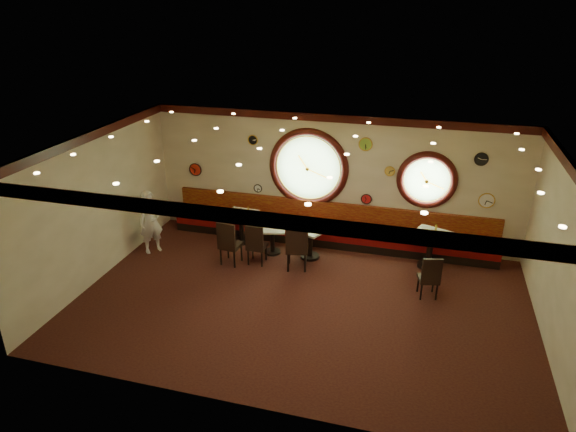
% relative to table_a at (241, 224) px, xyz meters
% --- Properties ---
extents(floor, '(9.00, 6.00, 0.00)m').
position_rel_table_a_xyz_m(floor, '(2.11, -2.24, -0.49)').
color(floor, black).
rests_on(floor, ground).
extents(ceiling, '(9.00, 6.00, 0.02)m').
position_rel_table_a_xyz_m(ceiling, '(2.11, -2.24, 2.71)').
color(ceiling, gold).
rests_on(ceiling, wall_back).
extents(wall_back, '(9.00, 0.02, 3.20)m').
position_rel_table_a_xyz_m(wall_back, '(2.11, 0.76, 1.11)').
color(wall_back, beige).
rests_on(wall_back, floor).
extents(wall_front, '(9.00, 0.02, 3.20)m').
position_rel_table_a_xyz_m(wall_front, '(2.11, -5.24, 1.11)').
color(wall_front, beige).
rests_on(wall_front, floor).
extents(wall_left, '(0.02, 6.00, 3.20)m').
position_rel_table_a_xyz_m(wall_left, '(-2.39, -2.24, 1.11)').
color(wall_left, beige).
rests_on(wall_left, floor).
extents(wall_right, '(0.02, 6.00, 3.20)m').
position_rel_table_a_xyz_m(wall_right, '(6.61, -2.24, 1.11)').
color(wall_right, beige).
rests_on(wall_right, floor).
extents(molding_back, '(9.00, 0.10, 0.18)m').
position_rel_table_a_xyz_m(molding_back, '(2.11, 0.71, 2.62)').
color(molding_back, '#330B09').
rests_on(molding_back, wall_back).
extents(molding_front, '(9.00, 0.10, 0.18)m').
position_rel_table_a_xyz_m(molding_front, '(2.11, -5.19, 2.62)').
color(molding_front, '#330B09').
rests_on(molding_front, wall_back).
extents(molding_left, '(0.10, 6.00, 0.18)m').
position_rel_table_a_xyz_m(molding_left, '(-2.34, -2.24, 2.62)').
color(molding_left, '#330B09').
rests_on(molding_left, wall_back).
extents(banquette_base, '(8.00, 0.55, 0.20)m').
position_rel_table_a_xyz_m(banquette_base, '(2.11, 0.48, -0.39)').
color(banquette_base, black).
rests_on(banquette_base, floor).
extents(banquette_seat, '(8.00, 0.55, 0.30)m').
position_rel_table_a_xyz_m(banquette_seat, '(2.11, 0.48, -0.14)').
color(banquette_seat, '#5E080A').
rests_on(banquette_seat, banquette_base).
extents(banquette_back, '(8.00, 0.10, 0.55)m').
position_rel_table_a_xyz_m(banquette_back, '(2.11, 0.70, 0.26)').
color(banquette_back, '#63070A').
rests_on(banquette_back, wall_back).
extents(porthole_left_glass, '(1.66, 0.02, 1.66)m').
position_rel_table_a_xyz_m(porthole_left_glass, '(1.51, 0.76, 1.36)').
color(porthole_left_glass, '#86BA70').
rests_on(porthole_left_glass, wall_back).
extents(porthole_left_frame, '(1.98, 0.18, 1.98)m').
position_rel_table_a_xyz_m(porthole_left_frame, '(1.51, 0.74, 1.36)').
color(porthole_left_frame, '#330B09').
rests_on(porthole_left_frame, wall_back).
extents(porthole_left_ring, '(1.61, 0.03, 1.61)m').
position_rel_table_a_xyz_m(porthole_left_ring, '(1.51, 0.71, 1.36)').
color(porthole_left_ring, gold).
rests_on(porthole_left_ring, wall_back).
extents(porthole_right_glass, '(1.10, 0.02, 1.10)m').
position_rel_table_a_xyz_m(porthole_right_glass, '(4.31, 0.76, 1.31)').
color(porthole_right_glass, '#86BA70').
rests_on(porthole_right_glass, wall_back).
extents(porthole_right_frame, '(1.38, 0.18, 1.38)m').
position_rel_table_a_xyz_m(porthole_right_frame, '(4.31, 0.74, 1.31)').
color(porthole_right_frame, '#330B09').
rests_on(porthole_right_frame, wall_back).
extents(porthole_right_ring, '(1.09, 0.03, 1.09)m').
position_rel_table_a_xyz_m(porthole_right_ring, '(4.31, 0.71, 1.31)').
color(porthole_right_ring, gold).
rests_on(porthole_right_ring, wall_back).
extents(wall_clock_0, '(0.20, 0.03, 0.20)m').
position_rel_table_a_xyz_m(wall_clock_0, '(0.21, 0.72, 0.71)').
color(wall_clock_0, white).
rests_on(wall_clock_0, wall_back).
extents(wall_clock_1, '(0.28, 0.03, 0.28)m').
position_rel_table_a_xyz_m(wall_clock_1, '(5.41, 0.72, 1.91)').
color(wall_clock_1, black).
rests_on(wall_clock_1, wall_back).
extents(wall_clock_2, '(0.24, 0.03, 0.24)m').
position_rel_table_a_xyz_m(wall_clock_2, '(0.11, 0.72, 1.96)').
color(wall_clock_2, black).
rests_on(wall_clock_2, wall_back).
extents(wall_clock_3, '(0.24, 0.03, 0.24)m').
position_rel_table_a_xyz_m(wall_clock_3, '(2.96, 0.72, 0.71)').
color(wall_clock_3, red).
rests_on(wall_clock_3, wall_back).
extents(wall_clock_4, '(0.30, 0.03, 0.30)m').
position_rel_table_a_xyz_m(wall_clock_4, '(2.86, 0.72, 2.06)').
color(wall_clock_4, '#87B939').
rests_on(wall_clock_4, wall_back).
extents(wall_clock_5, '(0.34, 0.03, 0.34)m').
position_rel_table_a_xyz_m(wall_clock_5, '(5.66, 0.72, 0.96)').
color(wall_clock_5, white).
rests_on(wall_clock_5, wall_back).
extents(wall_clock_6, '(0.22, 0.03, 0.22)m').
position_rel_table_a_xyz_m(wall_clock_6, '(3.46, 0.72, 1.46)').
color(wall_clock_6, gold).
rests_on(wall_clock_6, wall_back).
extents(wall_clock_7, '(0.32, 0.03, 0.32)m').
position_rel_table_a_xyz_m(wall_clock_7, '(-1.49, 0.72, 1.06)').
color(wall_clock_7, red).
rests_on(wall_clock_7, wall_back).
extents(table_a, '(0.77, 0.77, 0.78)m').
position_rel_table_a_xyz_m(table_a, '(0.00, 0.00, 0.00)').
color(table_a, black).
rests_on(table_a, floor).
extents(table_b, '(0.75, 0.75, 0.68)m').
position_rel_table_a_xyz_m(table_b, '(0.92, -0.36, -0.07)').
color(table_b, black).
rests_on(table_b, floor).
extents(table_c, '(0.92, 0.92, 0.77)m').
position_rel_table_a_xyz_m(table_c, '(1.84, -0.35, -0.01)').
color(table_c, black).
rests_on(table_c, floor).
extents(table_d, '(0.98, 0.98, 0.84)m').
position_rel_table_a_xyz_m(table_d, '(4.54, -0.06, 0.03)').
color(table_d, black).
rests_on(table_d, floor).
extents(chair_a, '(0.50, 0.50, 0.66)m').
position_rel_table_a_xyz_m(chair_a, '(0.13, -1.18, 0.12)').
color(chair_a, black).
rests_on(chair_a, floor).
extents(chair_b, '(0.42, 0.42, 0.62)m').
position_rel_table_a_xyz_m(chair_b, '(0.72, -1.00, 0.08)').
color(chair_b, black).
rests_on(chair_b, floor).
extents(chair_c, '(0.58, 0.58, 0.72)m').
position_rel_table_a_xyz_m(chair_c, '(1.69, -1.00, 0.17)').
color(chair_c, black).
rests_on(chair_c, floor).
extents(chair_d, '(0.48, 0.48, 0.59)m').
position_rel_table_a_xyz_m(chair_d, '(4.57, -1.41, 0.05)').
color(chair_d, black).
rests_on(chair_d, floor).
extents(condiment_a_salt, '(0.04, 0.04, 0.10)m').
position_rel_table_a_xyz_m(condiment_a_salt, '(-0.04, 0.09, 0.34)').
color(condiment_a_salt, '#BBBABF').
rests_on(condiment_a_salt, table_a).
extents(condiment_b_salt, '(0.04, 0.04, 0.10)m').
position_rel_table_a_xyz_m(condiment_b_salt, '(0.87, -0.27, 0.24)').
color(condiment_b_salt, '#BAB9BE').
rests_on(condiment_b_salt, table_b).
extents(condiment_c_salt, '(0.04, 0.04, 0.11)m').
position_rel_table_a_xyz_m(condiment_c_salt, '(1.81, -0.27, 0.33)').
color(condiment_c_salt, silver).
rests_on(condiment_c_salt, table_c).
extents(condiment_d_salt, '(0.03, 0.03, 0.09)m').
position_rel_table_a_xyz_m(condiment_d_salt, '(4.50, -0.06, 0.39)').
color(condiment_d_salt, '#B9B9BD').
rests_on(condiment_d_salt, table_d).
extents(condiment_a_pepper, '(0.04, 0.04, 0.10)m').
position_rel_table_a_xyz_m(condiment_a_pepper, '(0.01, 0.02, 0.34)').
color(condiment_a_pepper, silver).
rests_on(condiment_a_pepper, table_a).
extents(condiment_b_pepper, '(0.03, 0.03, 0.09)m').
position_rel_table_a_xyz_m(condiment_b_pepper, '(0.94, -0.34, 0.23)').
color(condiment_b_pepper, silver).
rests_on(condiment_b_pepper, table_b).
extents(condiment_c_pepper, '(0.03, 0.03, 0.09)m').
position_rel_table_a_xyz_m(condiment_c_pepper, '(1.82, -0.37, 0.32)').
color(condiment_c_pepper, silver).
rests_on(condiment_c_pepper, table_c).
extents(condiment_d_pepper, '(0.03, 0.03, 0.09)m').
position_rel_table_a_xyz_m(condiment_d_pepper, '(4.57, -0.12, 0.39)').
color(condiment_d_pepper, '#B9B9BD').
rests_on(condiment_d_pepper, table_d).
extents(condiment_a_bottle, '(0.04, 0.04, 0.14)m').
position_rel_table_a_xyz_m(condiment_a_bottle, '(0.16, 0.11, 0.36)').
color(condiment_a_bottle, gold).
rests_on(condiment_a_bottle, table_a).
extents(condiment_b_bottle, '(0.05, 0.05, 0.16)m').
position_rel_table_a_xyz_m(condiment_b_bottle, '(0.99, -0.29, 0.27)').
color(condiment_b_bottle, gold).
rests_on(condiment_b_bottle, table_b).
extents(condiment_c_bottle, '(0.05, 0.05, 0.17)m').
position_rel_table_a_xyz_m(condiment_c_bottle, '(2.00, -0.29, 0.36)').
color(condiment_c_bottle, gold).
rests_on(condiment_c_bottle, table_c).
extents(condiment_d_bottle, '(0.05, 0.05, 0.17)m').
position_rel_table_a_xyz_m(condiment_d_bottle, '(4.62, 0.07, 0.43)').
color(condiment_d_bottle, gold).
rests_on(condiment_d_bottle, table_d).
extents(waiter, '(0.65, 0.67, 1.55)m').
position_rel_table_a_xyz_m(waiter, '(-1.89, -1.03, 0.28)').
color(waiter, white).
rests_on(waiter, floor).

